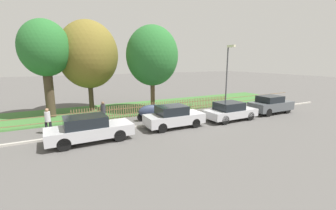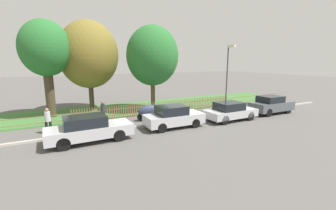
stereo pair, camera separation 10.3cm
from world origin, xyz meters
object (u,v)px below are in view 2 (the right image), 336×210
at_px(tree_nearest_kerb, 45,50).
at_px(street_lamp, 228,71).
at_px(parked_car_navy_estate, 230,111).
at_px(pedestrian_near_fence, 48,119).
at_px(tree_behind_motorcycle, 89,55).
at_px(pedestrian_by_lamp, 103,111).
at_px(parked_car_black_saloon, 173,117).
at_px(covered_motorcycle, 151,111).
at_px(parked_car_silver_hatchback, 89,129).
at_px(tree_mid_park, 152,56).
at_px(parked_car_red_compact, 271,105).

height_order(tree_nearest_kerb, street_lamp, tree_nearest_kerb).
xyz_separation_m(parked_car_navy_estate, pedestrian_near_fence, (-11.97, 2.59, 0.20)).
height_order(tree_behind_motorcycle, pedestrian_by_lamp, tree_behind_motorcycle).
distance_m(parked_car_black_saloon, tree_behind_motorcycle, 9.75).
distance_m(tree_behind_motorcycle, pedestrian_by_lamp, 6.42).
bearing_deg(parked_car_black_saloon, covered_motorcycle, 106.73).
relative_size(parked_car_silver_hatchback, tree_mid_park, 0.62).
height_order(parked_car_black_saloon, covered_motorcycle, parked_car_black_saloon).
relative_size(tree_nearest_kerb, street_lamp, 1.32).
bearing_deg(pedestrian_by_lamp, tree_behind_motorcycle, -163.81).
height_order(parked_car_black_saloon, pedestrian_near_fence, pedestrian_near_fence).
relative_size(tree_nearest_kerb, pedestrian_near_fence, 4.65).
xyz_separation_m(pedestrian_near_fence, pedestrian_by_lamp, (3.38, 0.56, 0.02)).
relative_size(tree_behind_motorcycle, pedestrian_near_fence, 4.86).
xyz_separation_m(parked_car_black_saloon, street_lamp, (6.02, 1.69, 2.79)).
bearing_deg(parked_car_silver_hatchback, tree_behind_motorcycle, 78.96).
bearing_deg(parked_car_black_saloon, parked_car_red_compact, 0.12).
bearing_deg(pedestrian_near_fence, pedestrian_by_lamp, -177.54).
height_order(covered_motorcycle, tree_nearest_kerb, tree_nearest_kerb).
bearing_deg(tree_nearest_kerb, parked_car_silver_hatchback, -76.02).
distance_m(parked_car_black_saloon, tree_nearest_kerb, 10.95).
bearing_deg(tree_behind_motorcycle, pedestrian_near_fence, -121.05).
height_order(parked_car_red_compact, pedestrian_near_fence, pedestrian_near_fence).
bearing_deg(parked_car_navy_estate, tree_mid_park, 123.37).
height_order(tree_nearest_kerb, tree_mid_park, tree_nearest_kerb).
relative_size(pedestrian_near_fence, pedestrian_by_lamp, 0.98).
xyz_separation_m(tree_mid_park, pedestrian_by_lamp, (-4.81, -2.48, -3.84)).
height_order(parked_car_silver_hatchback, tree_nearest_kerb, tree_nearest_kerb).
distance_m(tree_nearest_kerb, pedestrian_by_lamp, 6.75).
xyz_separation_m(covered_motorcycle, pedestrian_by_lamp, (-3.33, 0.51, 0.21)).
distance_m(parked_car_black_saloon, tree_mid_park, 6.71).
xyz_separation_m(parked_car_navy_estate, covered_motorcycle, (-5.25, 2.64, 0.01)).
distance_m(tree_nearest_kerb, tree_behind_motorcycle, 3.36).
bearing_deg(parked_car_navy_estate, street_lamp, 54.50).
xyz_separation_m(covered_motorcycle, tree_nearest_kerb, (-6.53, 4.66, 4.47)).
relative_size(parked_car_black_saloon, parked_car_red_compact, 1.03).
bearing_deg(tree_mid_park, parked_car_black_saloon, -98.92).
bearing_deg(pedestrian_by_lamp, covered_motorcycle, 97.61).
xyz_separation_m(parked_car_navy_estate, tree_nearest_kerb, (-11.78, 7.30, 4.48)).
distance_m(parked_car_red_compact, pedestrian_by_lamp, 13.51).
bearing_deg(parked_car_navy_estate, parked_car_red_compact, 1.25).
distance_m(parked_car_silver_hatchback, tree_behind_motorcycle, 9.24).
bearing_deg(parked_car_black_saloon, pedestrian_near_fence, 164.12).
relative_size(covered_motorcycle, street_lamp, 0.35).
xyz_separation_m(parked_car_silver_hatchback, street_lamp, (11.39, 1.94, 2.79)).
height_order(parked_car_black_saloon, parked_car_navy_estate, parked_car_black_saloon).
bearing_deg(covered_motorcycle, tree_mid_park, 69.17).
xyz_separation_m(tree_behind_motorcycle, street_lamp, (9.98, -6.22, -1.33)).
height_order(covered_motorcycle, pedestrian_near_fence, pedestrian_near_fence).
height_order(parked_car_black_saloon, tree_mid_park, tree_mid_park).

